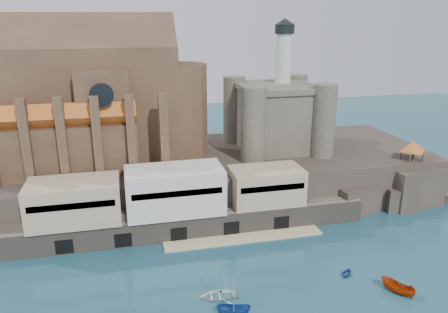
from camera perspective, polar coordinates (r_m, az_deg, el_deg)
name	(u,v)px	position (r m, az deg, el deg)	size (l,w,h in m)	color
ground	(264,297)	(68.27, 5.24, -17.84)	(300.00, 300.00, 0.00)	#183F50
promontory	(209,176)	(99.77, -1.92, -2.56)	(100.00, 36.00, 10.00)	black
quay	(175,204)	(82.99, -6.47, -6.20)	(70.00, 12.00, 13.05)	#61594D
church	(94,104)	(95.96, -16.58, 6.55)	(47.00, 25.93, 30.51)	#452F20
castle_keep	(276,113)	(101.86, 6.85, 5.60)	(21.20, 21.20, 29.30)	#4A443A
rock_outcrop	(408,185)	(105.10, 22.91, -3.48)	(14.50, 10.50, 8.70)	black
pavilion	(413,147)	(102.58, 23.44, 1.09)	(6.40, 6.40, 5.40)	#452F20
boat_5	(397,292)	(73.77, 21.66, -16.17)	(1.98, 2.03, 5.27)	#A22B02
boat_6	(217,297)	(68.03, -0.86, -17.89)	(4.04, 1.17, 5.65)	silver
boat_7	(347,275)	(75.50, 15.71, -14.66)	(2.40, 1.47, 2.79)	navy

